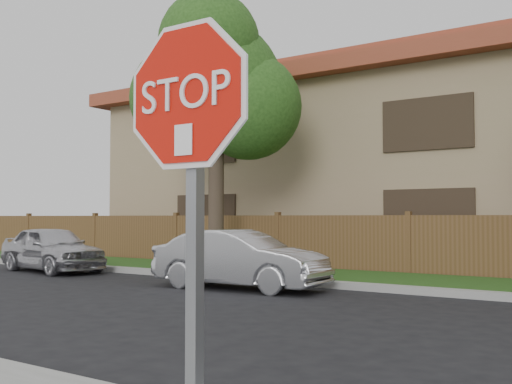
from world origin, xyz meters
The scene contains 4 objects.
tree_left centered at (-8.98, 9.57, 5.22)m, with size 4.80×3.90×7.78m.
stop_sign centered at (-0.49, -1.48, 1.83)m, with size 1.01×0.13×2.55m.
sedan_far_left centered at (-12.94, 7.18, 0.65)m, with size 1.54×3.84×1.31m, color silver.
sedan_left centered at (-6.13, 6.85, 0.64)m, with size 1.35×3.87×1.28m, color #B5B6BA.
Camera 1 is at (1.40, -3.70, 1.56)m, focal length 42.00 mm.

